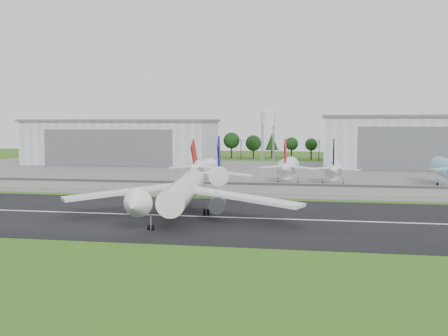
% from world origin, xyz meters
% --- Properties ---
extents(ground, '(600.00, 600.00, 0.00)m').
position_xyz_m(ground, '(0.00, 0.00, 0.00)').
color(ground, '#385B15').
rests_on(ground, ground).
extents(runway, '(320.00, 60.00, 0.10)m').
position_xyz_m(runway, '(0.00, 10.00, 0.05)').
color(runway, black).
rests_on(runway, ground).
extents(runway_centerline, '(220.00, 1.00, 0.02)m').
position_xyz_m(runway_centerline, '(0.00, 10.00, 0.11)').
color(runway_centerline, white).
rests_on(runway_centerline, runway).
extents(apron, '(320.00, 150.00, 0.10)m').
position_xyz_m(apron, '(0.00, 120.00, 0.05)').
color(apron, slate).
rests_on(apron, ground).
extents(blast_fence, '(240.00, 0.61, 3.50)m').
position_xyz_m(blast_fence, '(0.00, 54.99, 1.81)').
color(blast_fence, gray).
rests_on(blast_fence, ground).
extents(hangar_west, '(97.00, 44.00, 23.20)m').
position_xyz_m(hangar_west, '(-80.00, 164.92, 11.63)').
color(hangar_west, silver).
rests_on(hangar_west, ground).
extents(hangar_east, '(102.00, 47.00, 25.20)m').
position_xyz_m(hangar_east, '(75.00, 164.92, 12.63)').
color(hangar_east, silver).
rests_on(hangar_east, ground).
extents(water_tower, '(8.40, 8.40, 29.40)m').
position_xyz_m(water_tower, '(-5.00, 185.00, 24.55)').
color(water_tower, '#99999E').
rests_on(water_tower, ground).
extents(utility_poles, '(230.00, 3.00, 12.00)m').
position_xyz_m(utility_poles, '(0.00, 200.00, 0.00)').
color(utility_poles, black).
rests_on(utility_poles, ground).
extents(treeline, '(320.00, 16.00, 22.00)m').
position_xyz_m(treeline, '(0.00, 215.00, 0.00)').
color(treeline, black).
rests_on(treeline, ground).
extents(main_airliner, '(56.80, 59.23, 18.17)m').
position_xyz_m(main_airliner, '(-6.34, 9.57, 4.89)').
color(main_airliner, white).
rests_on(main_airliner, runway).
extents(parked_jet_red_a, '(7.36, 31.29, 16.46)m').
position_xyz_m(parked_jet_red_a, '(-17.06, 76.53, 5.97)').
color(parked_jet_red_a, white).
rests_on(parked_jet_red_a, ground).
extents(parked_jet_red_b, '(7.36, 31.29, 16.93)m').
position_xyz_m(parked_jet_red_b, '(13.30, 76.59, 6.41)').
color(parked_jet_red_b, white).
rests_on(parked_jet_red_b, ground).
extents(parked_jet_navy, '(7.36, 31.29, 16.68)m').
position_xyz_m(parked_jet_navy, '(28.60, 76.56, 6.17)').
color(parked_jet_navy, white).
rests_on(parked_jet_navy, ground).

